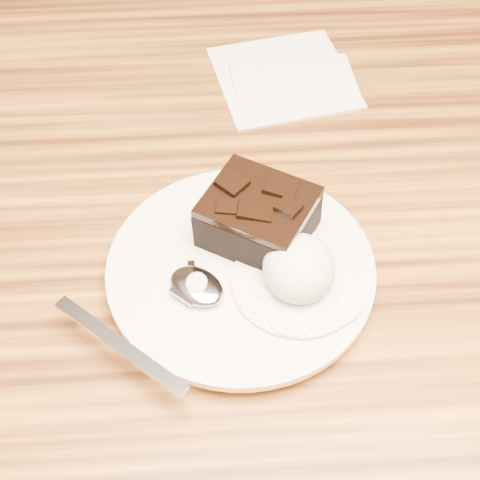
{
  "coord_description": "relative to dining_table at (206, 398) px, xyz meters",
  "views": [
    {
      "loc": [
        0.02,
        -0.43,
        1.24
      ],
      "look_at": [
        0.04,
        -0.07,
        0.79
      ],
      "focal_mm": 53.6,
      "sensor_mm": 36.0,
      "label": 1
    }
  ],
  "objects": [
    {
      "name": "brownie",
      "position": [
        0.06,
        -0.05,
        0.41
      ],
      "size": [
        0.11,
        0.11,
        0.04
      ],
      "primitive_type": "cube",
      "rotation": [
        0.0,
        0.0,
        -0.54
      ],
      "color": "black",
      "rests_on": "plate"
    },
    {
      "name": "crumb_a",
      "position": [
        0.0,
        -0.08,
        0.4
      ],
      "size": [
        0.01,
        0.01,
        0.0
      ],
      "primitive_type": "cube",
      "rotation": [
        0.0,
        0.0,
        0.02
      ],
      "color": "black",
      "rests_on": "plate"
    },
    {
      "name": "crumb_b",
      "position": [
        0.1,
        -0.13,
        0.39
      ],
      "size": [
        0.01,
        0.01,
        0.0
      ],
      "primitive_type": "cube",
      "rotation": [
        0.0,
        0.0,
        1.52
      ],
      "color": "black",
      "rests_on": "plate"
    },
    {
      "name": "plate",
      "position": [
        0.04,
        -0.08,
        0.38
      ],
      "size": [
        0.22,
        0.22,
        0.02
      ],
      "primitive_type": "cylinder",
      "color": "white",
      "rests_on": "dining_table"
    },
    {
      "name": "crumb_c",
      "position": [
        0.08,
        -0.11,
        0.4
      ],
      "size": [
        0.01,
        0.01,
        0.0
      ],
      "primitive_type": "cube",
      "rotation": [
        0.0,
        0.0,
        0.63
      ],
      "color": "black",
      "rests_on": "plate"
    },
    {
      "name": "spoon",
      "position": [
        0.0,
        -0.1,
        0.4
      ],
      "size": [
        0.17,
        0.15,
        0.01
      ],
      "primitive_type": null,
      "rotation": [
        0.0,
        0.0,
        0.85
      ],
      "color": "silver",
      "rests_on": "plate"
    },
    {
      "name": "dining_table",
      "position": [
        0.0,
        0.0,
        0.0
      ],
      "size": [
        1.2,
        0.8,
        0.75
      ],
      "primitive_type": null,
      "color": "#41220E",
      "rests_on": "floor"
    },
    {
      "name": "ice_cream_scoop",
      "position": [
        0.09,
        -0.1,
        0.41
      ],
      "size": [
        0.06,
        0.06,
        0.05
      ],
      "primitive_type": "ellipsoid",
      "color": "white",
      "rests_on": "plate"
    },
    {
      "name": "melt_puddle",
      "position": [
        0.09,
        -0.1,
        0.39
      ],
      "size": [
        0.11,
        0.11,
        0.0
      ],
      "primitive_type": "cylinder",
      "color": "white",
      "rests_on": "plate"
    },
    {
      "name": "napkin",
      "position": [
        0.1,
        0.18,
        0.38
      ],
      "size": [
        0.16,
        0.16,
        0.01
      ],
      "primitive_type": "cube",
      "rotation": [
        0.0,
        0.0,
        0.2
      ],
      "color": "white",
      "rests_on": "dining_table"
    }
  ]
}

